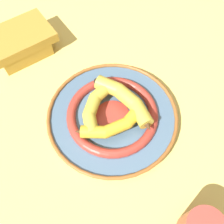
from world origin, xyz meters
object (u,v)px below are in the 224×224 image
banana_b (126,100)px  decorative_bowl (112,116)px  banana_a (114,125)px  banana_c (95,106)px  book_stack (20,43)px

banana_b → decorative_bowl: bearing=82.5°
decorative_bowl → banana_a: size_ratio=1.80×
decorative_bowl → banana_a: 0.06m
banana_a → banana_c: banana_c is taller
banana_b → banana_c: (-0.08, 0.02, -0.00)m
book_stack → decorative_bowl: bearing=101.5°
banana_a → banana_b: (0.07, 0.05, 0.00)m
decorative_bowl → book_stack: 0.38m
decorative_bowl → banana_c: size_ratio=2.54×
banana_a → book_stack: bearing=109.9°
banana_c → book_stack: 0.34m
banana_b → banana_c: size_ratio=1.49×
banana_a → banana_c: bearing=105.9°
decorative_bowl → banana_b: 0.06m
decorative_bowl → banana_b: banana_b is taller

